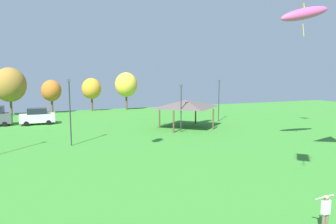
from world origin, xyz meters
TOP-DOWN VIEW (x-y plane):
  - person_standing_far_right at (3.78, 10.02)m, footprint 0.52×0.49m
  - kite_flying_0 at (13.82, 21.50)m, footprint 4.61×1.97m
  - parked_car_second_from_left at (-8.40, 45.22)m, footprint 4.47×2.09m
  - park_pavilion at (9.16, 35.31)m, footprint 6.88×6.10m
  - light_post_0 at (-5.10, 30.71)m, footprint 0.36×0.20m
  - light_post_2 at (7.47, 33.00)m, footprint 0.36×0.20m
  - light_post_3 at (15.97, 38.47)m, footprint 0.36×0.20m
  - treeline_tree_2 at (-12.65, 56.79)m, footprint 5.15×5.15m
  - treeline_tree_3 at (-6.30, 57.32)m, footprint 3.37×3.37m
  - treeline_tree_4 at (0.69, 58.15)m, footprint 3.55×3.55m
  - treeline_tree_5 at (7.12, 57.56)m, footprint 4.25×4.25m

SIDE VIEW (x-z plane):
  - person_standing_far_right at x=3.78m, z-range 0.11..1.82m
  - parked_car_second_from_left at x=-8.40m, z-range -0.01..2.24m
  - park_pavilion at x=9.16m, z-range 1.28..4.88m
  - light_post_2 at x=7.47m, z-range 0.39..6.03m
  - light_post_3 at x=15.97m, z-range 0.40..6.39m
  - light_post_0 at x=-5.10m, z-range 0.40..6.74m
  - treeline_tree_3 at x=-6.30m, z-range 1.04..6.88m
  - treeline_tree_4 at x=0.69m, z-range 1.09..7.20m
  - treeline_tree_5 at x=7.12m, z-range 1.23..8.41m
  - treeline_tree_2 at x=-12.65m, z-range 1.12..9.05m
  - kite_flying_0 at x=13.82m, z-range 10.51..13.39m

